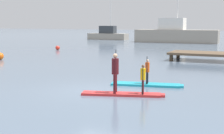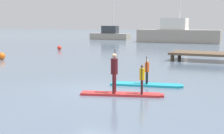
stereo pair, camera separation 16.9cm
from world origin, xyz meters
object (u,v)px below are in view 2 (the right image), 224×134
object	(u,v)px
paddler_child_solo	(147,70)
mooring_buoy_mid	(59,48)
paddleboard_far	(122,94)
paddleboard_near	(147,85)
paddler_adult	(114,70)
fishing_boat_green_midground	(110,35)
fishing_boat_white_large	(178,34)
mooring_buoy_near	(2,56)
paddler_child_front	(142,77)

from	to	relation	value
paddler_child_solo	mooring_buoy_mid	xyz separation A→B (m)	(-15.63, 15.33, -0.52)
paddler_child_solo	paddleboard_far	bearing A→B (deg)	-95.61
paddleboard_near	mooring_buoy_mid	bearing A→B (deg)	135.55
paddler_adult	paddleboard_near	bearing A→B (deg)	77.98
fishing_boat_green_midground	fishing_boat_white_large	bearing A→B (deg)	-15.05
paddleboard_far	mooring_buoy_near	size ratio (longest dim) A/B	5.90
paddleboard_far	fishing_boat_green_midground	xyz separation A→B (m)	(-20.09, 40.33, 0.81)
fishing_boat_green_midground	mooring_buoy_near	world-z (taller)	fishing_boat_green_midground
fishing_boat_white_large	mooring_buoy_near	world-z (taller)	fishing_boat_white_large
mooring_buoy_near	paddler_child_front	bearing A→B (deg)	-26.81
fishing_boat_green_midground	mooring_buoy_near	bearing A→B (deg)	-79.70
paddler_child_front	fishing_boat_white_large	size ratio (longest dim) A/B	0.10
fishing_boat_green_midground	mooring_buoy_mid	bearing A→B (deg)	-78.25
paddler_child_solo	fishing_boat_green_midground	distance (m)	43.03
paddleboard_near	paddler_child_front	distance (m)	2.36
paddler_child_front	mooring_buoy_near	xyz separation A→B (m)	(-14.97, 7.56, -0.49)
paddler_child_solo	fishing_boat_white_large	xyz separation A→B (m)	(-7.10, 34.37, 0.54)
paddleboard_far	fishing_boat_white_large	bearing A→B (deg)	100.58
mooring_buoy_mid	fishing_boat_green_midground	bearing A→B (deg)	101.75
fishing_boat_white_large	paddleboard_far	bearing A→B (deg)	-79.42
mooring_buoy_mid	mooring_buoy_near	bearing A→B (deg)	-83.06
fishing_boat_green_midground	paddler_child_solo	bearing A→B (deg)	-61.81
paddler_child_front	mooring_buoy_mid	world-z (taller)	paddler_child_front
fishing_boat_white_large	mooring_buoy_mid	distance (m)	20.88
paddleboard_near	paddleboard_far	distance (m)	2.43
paddleboard_near	fishing_boat_white_large	bearing A→B (deg)	101.67
paddler_adult	paddler_child_solo	bearing A→B (deg)	77.73
paddleboard_near	fishing_boat_white_large	distance (m)	35.10
mooring_buoy_near	mooring_buoy_mid	bearing A→B (deg)	96.94
paddler_child_solo	paddleboard_far	distance (m)	2.52
paddleboard_near	paddler_adult	size ratio (longest dim) A/B	1.96
fishing_boat_green_midground	paddler_child_front	bearing A→B (deg)	-62.49
fishing_boat_white_large	paddler_child_front	bearing A→B (deg)	-78.16
paddler_child_front	mooring_buoy_near	world-z (taller)	paddler_child_front
mooring_buoy_near	mooring_buoy_mid	distance (m)	10.01
fishing_boat_green_midground	mooring_buoy_mid	world-z (taller)	fishing_boat_green_midground
paddleboard_far	paddleboard_near	bearing A→B (deg)	84.63
paddleboard_near	paddler_adult	world-z (taller)	paddler_adult
paddleboard_near	mooring_buoy_mid	distance (m)	21.88
paddler_child_solo	mooring_buoy_mid	bearing A→B (deg)	135.55
paddleboard_near	fishing_boat_white_large	xyz separation A→B (m)	(-7.10, 34.36, 1.25)
paddleboard_far	paddler_child_front	xyz separation A→B (m)	(0.79, 0.24, 0.73)
paddler_child_front	fishing_boat_white_large	xyz separation A→B (m)	(-7.66, 36.54, 0.52)
paddler_adult	mooring_buoy_near	distance (m)	15.98
fishing_boat_white_large	paddler_child_solo	bearing A→B (deg)	-78.32
paddleboard_far	fishing_boat_green_midground	world-z (taller)	fishing_boat_green_midground
paddler_child_solo	paddler_child_front	world-z (taller)	paddler_child_solo
paddler_child_solo	mooring_buoy_mid	world-z (taller)	paddler_child_solo
paddler_child_solo	fishing_boat_green_midground	bearing A→B (deg)	118.19
fishing_boat_white_large	mooring_buoy_mid	size ratio (longest dim) A/B	25.81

